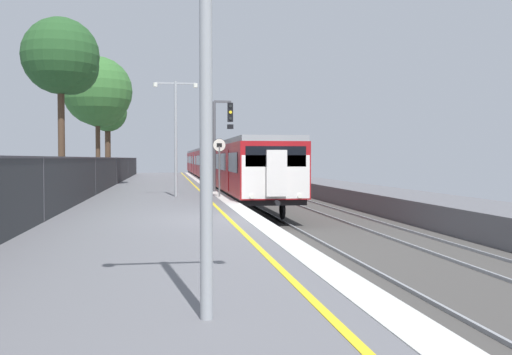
{
  "coord_description": "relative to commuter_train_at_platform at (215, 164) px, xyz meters",
  "views": [
    {
      "loc": [
        -2.11,
        -16.49,
        1.74
      ],
      "look_at": [
        1.64,
        7.74,
        0.93
      ],
      "focal_mm": 40.66,
      "sensor_mm": 36.0,
      "label": 1
    }
  ],
  "objects": [
    {
      "name": "signal_gantry",
      "position": [
        -1.46,
        -20.97,
        1.71
      ],
      "size": [
        1.1,
        0.24,
        4.76
      ],
      "color": "#47474C",
      "rests_on": "ground"
    },
    {
      "name": "platform_lamp_near",
      "position": [
        -3.79,
        -44.97,
        1.85
      ],
      "size": [
        2.0,
        0.2,
        5.24
      ],
      "color": "#93999E",
      "rests_on": "ground"
    },
    {
      "name": "background_tree_centre",
      "position": [
        -8.52,
        -12.54,
        4.61
      ],
      "size": [
        4.43,
        4.43,
        8.29
      ],
      "color": "#473323",
      "rests_on": "ground"
    },
    {
      "name": "commuter_train_at_platform",
      "position": [
        0.0,
        0.0,
        0.0
      ],
      "size": [
        2.83,
        58.68,
        3.81
      ],
      "color": "maroon",
      "rests_on": "ground"
    },
    {
      "name": "ground",
      "position": [
        0.55,
        -34.71,
        -1.88
      ],
      "size": [
        17.4,
        110.0,
        1.21
      ],
      "color": "slate"
    },
    {
      "name": "speed_limit_sign",
      "position": [
        -1.85,
        -25.08,
        0.42
      ],
      "size": [
        0.59,
        0.08,
        2.64
      ],
      "color": "#59595B",
      "rests_on": "ground"
    },
    {
      "name": "platform_lamp_mid",
      "position": [
        -3.79,
        -24.63,
        1.85
      ],
      "size": [
        2.0,
        0.2,
        5.24
      ],
      "color": "#93999E",
      "rests_on": "ground"
    },
    {
      "name": "background_tree_right",
      "position": [
        -8.91,
        -23.19,
        5.05
      ],
      "size": [
        3.53,
        3.53,
        8.25
      ],
      "color": "#473323",
      "rests_on": "ground"
    },
    {
      "name": "platform_back_fence",
      "position": [
        -7.55,
        -34.71,
        -0.33
      ],
      "size": [
        0.07,
        99.0,
        1.8
      ],
      "color": "#282B2D",
      "rests_on": "ground"
    },
    {
      "name": "background_tree_left",
      "position": [
        -8.66,
        -5.32,
        3.86
      ],
      "size": [
        2.95,
        2.95,
        6.75
      ],
      "color": "#473323",
      "rests_on": "ground"
    }
  ]
}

